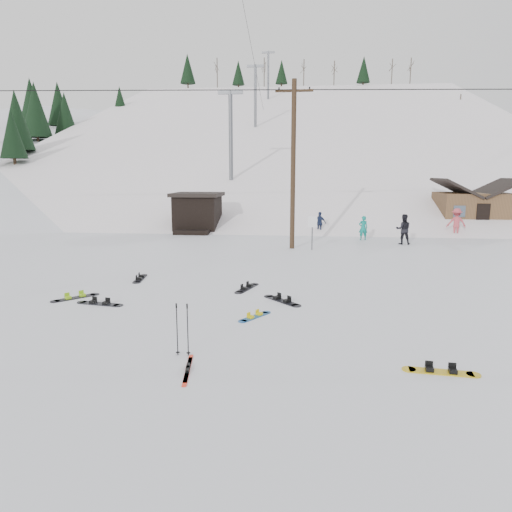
# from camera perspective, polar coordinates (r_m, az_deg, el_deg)

# --- Properties ---
(ground) EXTENTS (200.00, 200.00, 0.00)m
(ground) POSITION_cam_1_polar(r_m,az_deg,el_deg) (12.24, -7.07, -9.60)
(ground) COLOR silver
(ground) RESTS_ON ground
(ski_slope) EXTENTS (60.00, 85.24, 65.97)m
(ski_slope) POSITION_cam_1_polar(r_m,az_deg,el_deg) (68.18, 3.73, -3.34)
(ski_slope) COLOR white
(ski_slope) RESTS_ON ground
(ridge_left) EXTENTS (47.54, 95.03, 58.38)m
(ridge_left) POSITION_cam_1_polar(r_m,az_deg,el_deg) (72.32, -26.40, -2.81)
(ridge_left) COLOR silver
(ridge_left) RESTS_ON ground
(treeline_crest) EXTENTS (50.00, 6.00, 10.00)m
(treeline_crest) POSITION_cam_1_polar(r_m,az_deg,el_deg) (97.31, 4.62, 7.91)
(treeline_crest) COLOR black
(treeline_crest) RESTS_ON ski_slope
(utility_pole) EXTENTS (2.00, 0.26, 9.00)m
(utility_pole) POSITION_cam_1_polar(r_m,az_deg,el_deg) (25.20, 4.67, 11.53)
(utility_pole) COLOR #3A2819
(utility_pole) RESTS_ON ground
(trail_sign) EXTENTS (0.50, 0.09, 1.85)m
(trail_sign) POSITION_cam_1_polar(r_m,az_deg,el_deg) (24.93, 7.06, 3.65)
(trail_sign) COLOR #595B60
(trail_sign) RESTS_ON ground
(lift_hut) EXTENTS (3.40, 4.10, 2.75)m
(lift_hut) POSITION_cam_1_polar(r_m,az_deg,el_deg) (33.15, -7.32, 5.46)
(lift_hut) COLOR black
(lift_hut) RESTS_ON ground
(lift_tower_near) EXTENTS (2.20, 0.36, 8.00)m
(lift_tower_near) POSITION_cam_1_polar(r_m,az_deg,el_deg) (41.89, -3.17, 15.43)
(lift_tower_near) COLOR #595B60
(lift_tower_near) RESTS_ON ski_slope
(lift_tower_mid) EXTENTS (2.20, 0.36, 8.00)m
(lift_tower_mid) POSITION_cam_1_polar(r_m,az_deg,el_deg) (62.39, -0.08, 19.80)
(lift_tower_mid) COLOR #595B60
(lift_tower_mid) RESTS_ON ski_slope
(lift_tower_far) EXTENTS (2.20, 0.36, 8.00)m
(lift_tower_far) POSITION_cam_1_polar(r_m,az_deg,el_deg) (83.15, 1.54, 21.97)
(lift_tower_far) COLOR #595B60
(lift_tower_far) RESTS_ON ski_slope
(cabin) EXTENTS (5.39, 4.40, 3.77)m
(cabin) POSITION_cam_1_polar(r_m,az_deg,el_deg) (37.36, 25.48, 5.27)
(cabin) COLOR brown
(cabin) RESTS_ON ground
(hero_snowboard) EXTENTS (0.86, 1.16, 0.09)m
(hero_snowboard) POSITION_cam_1_polar(r_m,az_deg,el_deg) (13.45, -0.14, -7.55)
(hero_snowboard) COLOR #165094
(hero_snowboard) RESTS_ON ground
(hero_skis) EXTENTS (0.34, 1.58, 0.08)m
(hero_skis) POSITION_cam_1_polar(r_m,az_deg,el_deg) (10.16, -8.52, -13.81)
(hero_skis) COLOR red
(hero_skis) RESTS_ON ground
(ski_poles) EXTENTS (0.34, 0.09, 1.24)m
(ski_poles) POSITION_cam_1_polar(r_m,az_deg,el_deg) (10.72, -9.19, -8.99)
(ski_poles) COLOR black
(ski_poles) RESTS_ON ground
(board_scatter_a) EXTENTS (1.63, 0.52, 0.12)m
(board_scatter_a) POSITION_cam_1_polar(r_m,az_deg,el_deg) (15.55, -18.94, -5.62)
(board_scatter_a) COLOR black
(board_scatter_a) RESTS_ON ground
(board_scatter_b) EXTENTS (0.47, 1.59, 0.11)m
(board_scatter_b) POSITION_cam_1_polar(r_m,az_deg,el_deg) (18.70, -14.28, -2.72)
(board_scatter_b) COLOR black
(board_scatter_b) RESTS_ON ground
(board_scatter_c) EXTENTS (1.20, 1.28, 0.11)m
(board_scatter_c) POSITION_cam_1_polar(r_m,az_deg,el_deg) (16.57, -21.65, -4.82)
(board_scatter_c) COLOR black
(board_scatter_c) RESTS_ON ground
(board_scatter_d) EXTENTS (1.28, 1.33, 0.12)m
(board_scatter_d) POSITION_cam_1_polar(r_m,az_deg,el_deg) (15.07, 3.27, -5.56)
(board_scatter_d) COLOR black
(board_scatter_d) RESTS_ON ground
(board_scatter_e) EXTENTS (1.58, 0.42, 0.11)m
(board_scatter_e) POSITION_cam_1_polar(r_m,az_deg,el_deg) (10.68, 22.10, -13.22)
(board_scatter_e) COLOR gold
(board_scatter_e) RESTS_ON ground
(board_scatter_f) EXTENTS (0.72, 1.58, 0.12)m
(board_scatter_f) POSITION_cam_1_polar(r_m,az_deg,el_deg) (16.65, -1.14, -4.00)
(board_scatter_f) COLOR black
(board_scatter_f) RESTS_ON ground
(skier_teal) EXTENTS (0.58, 0.41, 1.51)m
(skier_teal) POSITION_cam_1_polar(r_m,az_deg,el_deg) (29.25, 13.25, 3.42)
(skier_teal) COLOR #0C796C
(skier_teal) RESTS_ON ground
(skier_dark) EXTENTS (0.90, 0.72, 1.77)m
(skier_dark) POSITION_cam_1_polar(r_m,az_deg,el_deg) (28.16, 17.94, 3.20)
(skier_dark) COLOR black
(skier_dark) RESTS_ON ground
(skier_pink) EXTENTS (1.25, 0.79, 1.86)m
(skier_pink) POSITION_cam_1_polar(r_m,az_deg,el_deg) (32.82, 23.76, 3.85)
(skier_pink) COLOR #BA414A
(skier_pink) RESTS_ON ground
(skier_navy) EXTENTS (0.97, 0.71, 1.53)m
(skier_navy) POSITION_cam_1_polar(r_m,az_deg,el_deg) (31.57, 7.99, 4.10)
(skier_navy) COLOR #1B2544
(skier_navy) RESTS_ON ground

